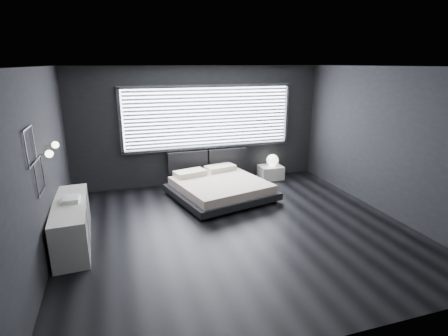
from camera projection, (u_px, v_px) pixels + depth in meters
name	position (u px, v px, depth m)	size (l,w,h in m)	color
room	(239.00, 153.00, 5.84)	(6.04, 6.00, 2.80)	black
window	(209.00, 117.00, 8.30)	(4.14, 0.09, 1.52)	white
headboard	(208.00, 160.00, 8.53)	(1.96, 0.16, 0.52)	black
sconce_near	(49.00, 154.00, 5.01)	(0.18, 0.11, 0.11)	silver
sconce_far	(55.00, 145.00, 5.56)	(0.18, 0.11, 0.11)	silver
wall_art_upper	(30.00, 146.00, 4.36)	(0.01, 0.48, 0.48)	#47474C
wall_art_lower	(40.00, 176.00, 4.73)	(0.01, 0.48, 0.48)	#47474C
bed	(220.00, 187.00, 7.66)	(2.35, 2.29, 0.51)	black
nightstand	(271.00, 172.00, 8.94)	(0.57, 0.48, 0.33)	white
orb_lamp	(272.00, 160.00, 8.87)	(0.30, 0.30, 0.30)	white
dresser	(72.00, 223.00, 5.65)	(0.60, 1.83, 0.72)	white
book_stack	(71.00, 199.00, 5.60)	(0.29, 0.37, 0.07)	white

